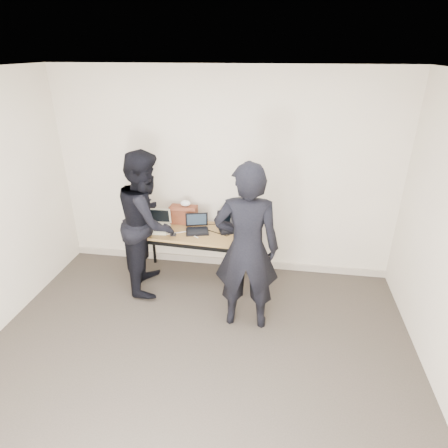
% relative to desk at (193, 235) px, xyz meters
% --- Properties ---
extents(room, '(4.60, 4.60, 2.80)m').
position_rel_desk_xyz_m(room, '(0.33, -1.82, 0.69)').
color(room, '#3D352E').
rests_on(room, ground).
extents(desk, '(1.54, 0.74, 0.72)m').
position_rel_desk_xyz_m(desk, '(0.00, 0.00, 0.00)').
color(desk, olive).
rests_on(desk, ground).
extents(laptop_beige, '(0.32, 0.32, 0.25)m').
position_rel_desk_xyz_m(laptop_beige, '(-0.47, -0.02, 0.11)').
color(laptop_beige, beige).
rests_on(laptop_beige, desk).
extents(laptop_center, '(0.35, 0.34, 0.22)m').
position_rel_desk_xyz_m(laptop_center, '(0.05, 0.02, 0.11)').
color(laptop_center, black).
rests_on(laptop_center, desk).
extents(laptop_right, '(0.42, 0.41, 0.24)m').
position_rel_desk_xyz_m(laptop_right, '(0.47, 0.15, 0.11)').
color(laptop_right, black).
rests_on(laptop_right, desk).
extents(leather_satchel, '(0.36, 0.18, 0.25)m').
position_rel_desk_xyz_m(leather_satchel, '(-0.18, 0.23, 0.19)').
color(leather_satchel, brown).
rests_on(leather_satchel, desk).
extents(tissue, '(0.14, 0.11, 0.08)m').
position_rel_desk_xyz_m(tissue, '(-0.15, 0.23, 0.34)').
color(tissue, white).
rests_on(tissue, leather_satchel).
extents(equipment_box, '(0.32, 0.28, 0.17)m').
position_rel_desk_xyz_m(equipment_box, '(0.63, 0.19, 0.14)').
color(equipment_box, black).
rests_on(equipment_box, desk).
extents(power_brick, '(0.07, 0.05, 0.03)m').
position_rel_desk_xyz_m(power_brick, '(-0.22, -0.17, 0.07)').
color(power_brick, black).
rests_on(power_brick, desk).
extents(cables, '(1.16, 0.43, 0.01)m').
position_rel_desk_xyz_m(cables, '(0.05, 0.00, 0.06)').
color(cables, silver).
rests_on(cables, desk).
extents(person_typist, '(0.71, 0.48, 1.90)m').
position_rel_desk_xyz_m(person_typist, '(0.76, -0.78, 0.29)').
color(person_typist, black).
rests_on(person_typist, ground).
extents(person_observer, '(0.83, 0.99, 1.81)m').
position_rel_desk_xyz_m(person_observer, '(-0.53, -0.20, 0.24)').
color(person_observer, black).
rests_on(person_observer, ground).
extents(baseboard, '(4.50, 0.03, 0.10)m').
position_rel_desk_xyz_m(baseboard, '(0.33, 0.42, -0.61)').
color(baseboard, '#B2A594').
rests_on(baseboard, ground).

